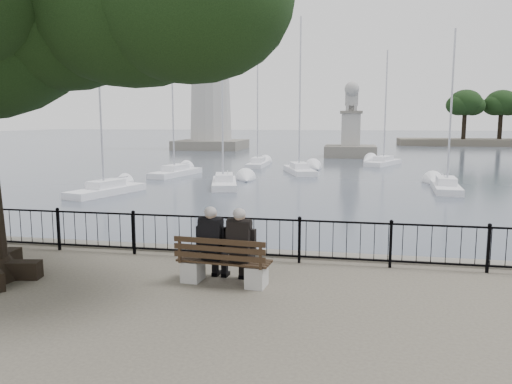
% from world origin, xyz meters
% --- Properties ---
extents(harbor, '(260.00, 260.00, 1.20)m').
position_xyz_m(harbor, '(0.00, 3.00, -0.50)').
color(harbor, '#635E56').
rests_on(harbor, ground).
extents(railing, '(22.06, 0.06, 1.00)m').
position_xyz_m(railing, '(0.00, 2.50, 0.56)').
color(railing, black).
rests_on(railing, ground).
extents(bench, '(1.90, 0.74, 0.98)m').
position_xyz_m(bench, '(-0.32, 0.73, 0.34)').
color(bench, '#999895').
rests_on(bench, ground).
extents(person_left, '(0.48, 0.80, 1.55)m').
position_xyz_m(person_left, '(-0.54, 0.86, 0.72)').
color(person_left, black).
rests_on(person_left, ground).
extents(person_right, '(0.48, 0.80, 1.55)m').
position_xyz_m(person_right, '(0.04, 0.80, 0.72)').
color(person_right, black).
rests_on(person_right, ground).
extents(lighthouse, '(9.44, 9.44, 29.06)m').
position_xyz_m(lighthouse, '(-18.00, 62.00, 11.18)').
color(lighthouse, '#635E56').
rests_on(lighthouse, ground).
extents(lion_monument, '(5.75, 5.75, 8.54)m').
position_xyz_m(lion_monument, '(2.00, 49.94, 1.13)').
color(lion_monument, '#635E56').
rests_on(lion_monument, ground).
extents(sailboat_a, '(2.84, 5.41, 10.10)m').
position_xyz_m(sailboat_a, '(-11.61, 17.64, -0.69)').
color(sailboat_a, white).
rests_on(sailboat_a, ground).
extents(sailboat_b, '(2.76, 5.54, 11.31)m').
position_xyz_m(sailboat_b, '(-5.82, 22.18, -0.67)').
color(sailboat_b, white).
rests_on(sailboat_b, ground).
extents(sailboat_c, '(1.86, 5.31, 9.60)m').
position_xyz_m(sailboat_c, '(7.76, 22.87, -0.70)').
color(sailboat_c, white).
rests_on(sailboat_c, ground).
extents(sailboat_e, '(2.67, 5.71, 13.13)m').
position_xyz_m(sailboat_e, '(-11.04, 27.59, -0.62)').
color(sailboat_e, white).
rests_on(sailboat_e, ground).
extents(sailboat_f, '(3.30, 5.97, 12.24)m').
position_xyz_m(sailboat_f, '(-1.93, 31.12, -0.65)').
color(sailboat_f, white).
rests_on(sailboat_f, ground).
extents(sailboat_g, '(3.81, 5.90, 10.75)m').
position_xyz_m(sailboat_g, '(5.11, 39.94, -0.69)').
color(sailboat_g, white).
rests_on(sailboat_g, ground).
extents(sailboat_h, '(1.43, 5.13, 12.85)m').
position_xyz_m(sailboat_h, '(-6.25, 36.30, -0.62)').
color(sailboat_h, white).
rests_on(sailboat_h, ground).
extents(far_shore, '(30.00, 8.60, 9.18)m').
position_xyz_m(far_shore, '(25.54, 79.46, 3.00)').
color(far_shore, '#4E4940').
rests_on(far_shore, ground).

